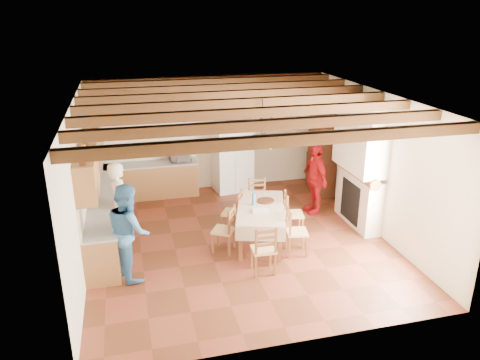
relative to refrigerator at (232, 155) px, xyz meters
name	(u,v)px	position (x,y,z in m)	size (l,w,h in m)	color
floor	(239,242)	(-0.55, -2.98, -0.96)	(6.00, 6.50, 0.02)	#532816
ceiling	(239,98)	(-0.55, -2.98, 2.06)	(6.00, 6.50, 0.02)	white
wall_back	(209,133)	(-0.55, 0.28, 0.55)	(6.00, 0.02, 3.00)	beige
wall_front	(297,252)	(-0.55, -6.24, 0.55)	(6.00, 0.02, 3.00)	beige
wall_left	(80,187)	(-3.56, -2.98, 0.55)	(0.02, 6.50, 3.00)	beige
wall_right	(376,162)	(2.46, -2.98, 0.55)	(0.02, 6.50, 3.00)	beige
ceiling_beams	(239,103)	(-0.55, -2.98, 1.96)	(6.00, 6.30, 0.16)	#382011
lower_cabinets_left	(104,215)	(-3.25, -1.93, -0.52)	(0.60, 4.30, 0.86)	brown
lower_cabinets_back	(152,181)	(-2.10, -0.03, -0.52)	(2.30, 0.60, 0.86)	brown
countertop_left	(102,196)	(-3.25, -1.93, -0.07)	(0.62, 4.30, 0.04)	gray
countertop_back	(151,164)	(-2.10, -0.03, -0.07)	(2.34, 0.62, 0.04)	gray
backsplash_left	(86,183)	(-3.54, -1.93, 0.25)	(0.03, 4.30, 0.60)	white
backsplash_back	(150,149)	(-2.10, 0.25, 0.25)	(2.30, 0.03, 0.60)	white
upper_cabinets	(91,152)	(-3.38, -1.93, 0.90)	(0.35, 4.20, 0.70)	brown
fireplace	(359,165)	(2.17, -2.78, 0.45)	(0.56, 1.60, 2.80)	beige
wall_picture	(266,117)	(1.00, 0.25, 0.90)	(0.34, 0.03, 0.42)	black
refrigerator	(232,155)	(0.00, 0.00, 0.00)	(0.95, 0.78, 1.91)	white
hutch	(322,153)	(2.20, -0.76, 0.11)	(0.49, 1.17, 2.12)	#3B1C0C
dining_table	(261,211)	(-0.12, -3.12, -0.24)	(1.41, 2.00, 0.79)	beige
chandelier	(262,137)	(-0.12, -3.12, 1.30)	(0.47, 0.47, 0.03)	black
chair_left_near	(223,229)	(-0.95, -3.31, -0.47)	(0.42, 0.40, 0.96)	brown
chair_left_far	(232,212)	(-0.59, -2.53, -0.47)	(0.42, 0.40, 0.96)	brown
chair_right_near	(297,231)	(0.44, -3.74, -0.47)	(0.42, 0.40, 0.96)	brown
chair_right_far	(294,213)	(0.67, -2.92, -0.47)	(0.42, 0.40, 0.96)	brown
chair_end_near	(263,248)	(-0.40, -4.25, -0.47)	(0.42, 0.40, 0.96)	brown
chair_end_far	(258,200)	(0.14, -2.04, -0.47)	(0.42, 0.40, 0.96)	brown
person_man	(120,205)	(-2.88, -2.58, -0.06)	(0.65, 0.43, 1.79)	white
person_woman_blue	(129,231)	(-2.75, -3.76, -0.07)	(0.86, 0.67, 1.76)	teal
person_woman_red	(315,178)	(1.54, -1.94, -0.11)	(0.99, 0.41, 1.69)	#AA0F14
microwave	(180,156)	(-1.36, -0.03, 0.09)	(0.52, 0.35, 0.29)	silver
fridge_vase	(232,113)	(0.01, 0.00, 1.12)	(0.32, 0.32, 0.34)	#3B1C0C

